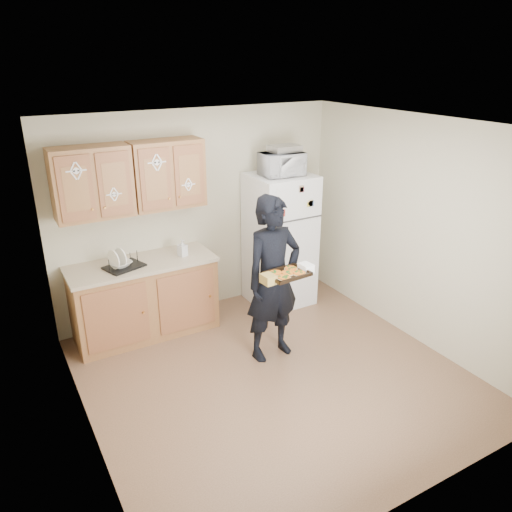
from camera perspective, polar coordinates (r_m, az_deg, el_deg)
The scene contains 24 objects.
floor at distance 5.26m, azimuth 2.10°, elevation -13.52°, with size 3.60×3.60×0.00m, color brown.
ceiling at distance 4.31m, azimuth 2.57°, elevation 14.60°, with size 3.60×3.60×0.00m, color beige.
wall_back at distance 6.15m, azimuth -6.60°, elevation 4.83°, with size 3.60×0.04×2.50m, color beige.
wall_front at distance 3.43m, azimuth 18.68°, elevation -11.08°, with size 3.60×0.04×2.50m, color beige.
wall_left at distance 4.07m, azimuth -19.85°, elevation -5.73°, with size 0.04×3.60×2.50m, color beige.
wall_right at distance 5.74m, azimuth 17.77°, elevation 2.64°, with size 0.04×3.60×2.50m, color beige.
refrigerator at distance 6.39m, azimuth 2.73°, elevation 1.82°, with size 0.75×0.70×1.70m, color white.
base_cabinet at distance 5.91m, azimuth -12.59°, elevation -4.90°, with size 1.60×0.60×0.86m, color #945933.
countertop at distance 5.73m, azimuth -12.96°, elevation -0.89°, with size 1.64×0.64×0.04m, color #C1AD94.
upper_cab_left at distance 5.47m, azimuth -18.26°, elevation 7.94°, with size 0.80×0.33×0.75m, color #945933.
upper_cab_right at distance 5.69m, azimuth -10.12°, elevation 9.20°, with size 0.80×0.33×0.75m, color #945933.
cereal_box at distance 7.10m, azimuth 5.12°, elevation -2.11°, with size 0.20×0.07×0.32m, color gold.
person at distance 5.17m, azimuth 1.98°, elevation -2.69°, with size 0.65×0.43×1.79m, color black.
baking_tray at distance 4.86m, azimuth 3.61°, elevation -2.11°, with size 0.40×0.29×0.04m, color black.
pizza_front_left at distance 4.75m, azimuth 3.21°, elevation -2.47°, with size 0.13×0.13×0.02m, color orange.
pizza_front_right at distance 4.86m, azimuth 4.98°, elevation -1.95°, with size 0.13×0.13×0.02m, color orange.
pizza_back_left at distance 4.85m, azimuth 2.26°, elevation -1.93°, with size 0.13×0.13×0.02m, color orange.
pizza_back_right at distance 4.95m, azimuth 4.01°, elevation -1.43°, with size 0.13×0.13×0.02m, color orange.
pizza_center at distance 4.85m, azimuth 3.62°, elevation -1.94°, with size 0.13×0.13×0.02m, color orange.
microwave at distance 6.06m, azimuth 2.96°, elevation 10.44°, with size 0.50×0.34×0.28m, color white.
foil_pan at distance 6.08m, azimuth 3.27°, elevation 12.17°, with size 0.36×0.25×0.08m, color #B3B5BB.
dish_rack at distance 5.60m, azimuth -14.91°, elevation -0.52°, with size 0.39×0.30×0.16m, color black.
bowl at distance 5.60m, azimuth -15.25°, elevation -0.88°, with size 0.24×0.24×0.06m, color white.
soap_bottle at distance 5.77m, azimuth -8.42°, elevation 0.94°, with size 0.09×0.09×0.20m, color white.
Camera 1 is at (-2.28, -3.62, 3.06)m, focal length 35.00 mm.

